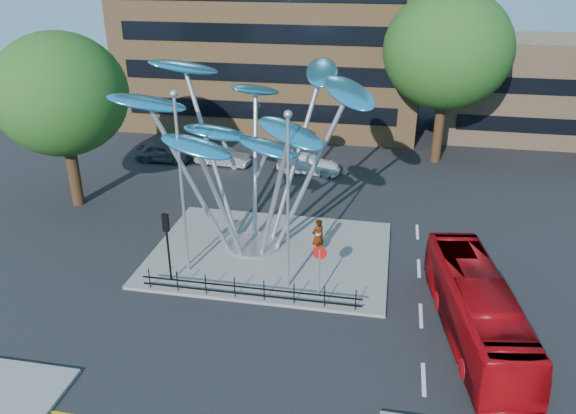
% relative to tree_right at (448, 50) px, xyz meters
% --- Properties ---
extents(ground, '(120.00, 120.00, 0.00)m').
position_rel_tree_right_xyz_m(ground, '(-8.00, -22.00, -8.04)').
color(ground, black).
rests_on(ground, ground).
extents(traffic_island, '(12.00, 9.00, 0.15)m').
position_rel_tree_right_xyz_m(traffic_island, '(-9.00, -16.00, -7.96)').
color(traffic_island, slate).
rests_on(traffic_island, ground).
extents(low_building_near, '(15.00, 8.00, 8.00)m').
position_rel_tree_right_xyz_m(low_building_near, '(8.00, 8.00, -4.04)').
color(low_building_near, '#A07C5E').
rests_on(low_building_near, ground).
extents(tree_right, '(8.80, 8.80, 12.11)m').
position_rel_tree_right_xyz_m(tree_right, '(0.00, 0.00, 0.00)').
color(tree_right, black).
rests_on(tree_right, ground).
extents(tree_left, '(7.60, 7.60, 10.32)m').
position_rel_tree_right_xyz_m(tree_left, '(-22.00, -12.00, -1.24)').
color(tree_left, black).
rests_on(tree_left, ground).
extents(leaf_sculpture, '(12.72, 9.54, 9.51)m').
position_rel_tree_right_xyz_m(leaf_sculpture, '(-10.07, -15.32, -1.16)').
color(leaf_sculpture, '#9EA0A5').
rests_on(leaf_sculpture, traffic_island).
extents(street_lamp_left, '(0.36, 0.36, 8.80)m').
position_rel_tree_right_xyz_m(street_lamp_left, '(-12.50, -18.50, -2.68)').
color(street_lamp_left, '#9EA0A5').
rests_on(street_lamp_left, traffic_island).
extents(street_lamp_right, '(0.36, 0.36, 8.30)m').
position_rel_tree_right_xyz_m(street_lamp_right, '(-7.50, -19.00, -2.94)').
color(street_lamp_right, '#9EA0A5').
rests_on(street_lamp_right, traffic_island).
extents(traffic_light_island, '(0.28, 0.18, 3.42)m').
position_rel_tree_right_xyz_m(traffic_light_island, '(-13.00, -19.50, -5.42)').
color(traffic_light_island, black).
rests_on(traffic_light_island, traffic_island).
extents(no_entry_sign_island, '(0.60, 0.10, 2.45)m').
position_rel_tree_right_xyz_m(no_entry_sign_island, '(-6.00, -19.48, -6.22)').
color(no_entry_sign_island, '#9EA0A5').
rests_on(no_entry_sign_island, traffic_island).
extents(pedestrian_railing_front, '(10.00, 0.06, 1.00)m').
position_rel_tree_right_xyz_m(pedestrian_railing_front, '(-9.00, -20.30, -7.48)').
color(pedestrian_railing_front, black).
rests_on(pedestrian_railing_front, traffic_island).
extents(red_bus, '(3.67, 9.69, 2.63)m').
position_rel_tree_right_xyz_m(red_bus, '(0.50, -21.02, -6.72)').
color(red_bus, '#A1070D').
rests_on(red_bus, ground).
extents(pedestrian, '(0.83, 0.80, 1.92)m').
position_rel_tree_right_xyz_m(pedestrian, '(-6.59, -15.71, -6.93)').
color(pedestrian, gray).
rests_on(pedestrian, traffic_island).
extents(parked_car_left, '(4.18, 1.75, 1.41)m').
position_rel_tree_right_xyz_m(parked_car_left, '(-19.73, -3.76, -7.33)').
color(parked_car_left, '#45494E').
rests_on(parked_car_left, ground).
extents(parked_car_mid, '(4.09, 1.77, 1.31)m').
position_rel_tree_right_xyz_m(parked_car_mid, '(-15.23, -3.73, -7.38)').
color(parked_car_mid, '#B7BAC0').
rests_on(parked_car_mid, ground).
extents(parked_car_right, '(4.64, 2.25, 1.30)m').
position_rel_tree_right_xyz_m(parked_car_right, '(-8.89, -4.00, -7.39)').
color(parked_car_right, white).
rests_on(parked_car_right, ground).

